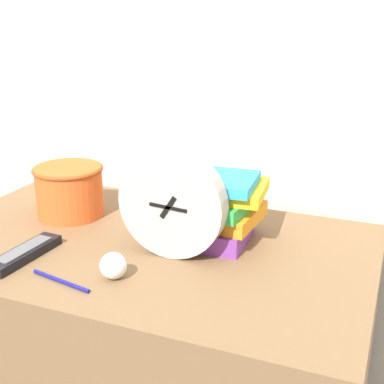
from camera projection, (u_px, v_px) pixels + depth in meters
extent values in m
cube|color=beige|center=(204.00, 16.00, 1.39)|extent=(6.00, 0.04, 2.40)
cube|color=brown|center=(147.00, 374.00, 1.33)|extent=(1.02, 0.63, 0.72)
cylinder|color=#B7B2A8|center=(173.00, 204.00, 1.12)|extent=(0.23, 0.04, 0.23)
cylinder|color=silver|center=(170.00, 206.00, 1.11)|extent=(0.21, 0.01, 0.21)
cube|color=black|center=(168.00, 207.00, 1.10)|extent=(0.04, 0.01, 0.05)
cube|color=black|center=(168.00, 207.00, 1.10)|extent=(0.08, 0.01, 0.01)
cylinder|color=black|center=(168.00, 207.00, 1.10)|extent=(0.01, 0.01, 0.01)
cube|color=#7A3899|center=(208.00, 230.00, 1.23)|extent=(0.19, 0.18, 0.04)
cube|color=orange|center=(214.00, 212.00, 1.23)|extent=(0.21, 0.18, 0.03)
cube|color=green|center=(208.00, 204.00, 1.19)|extent=(0.19, 0.14, 0.03)
cube|color=yellow|center=(214.00, 188.00, 1.21)|extent=(0.25, 0.19, 0.02)
cube|color=#2D9ED1|center=(212.00, 181.00, 1.18)|extent=(0.20, 0.17, 0.02)
cylinder|color=#E05623|center=(69.00, 191.00, 1.35)|extent=(0.17, 0.17, 0.13)
torus|color=#B3451C|center=(68.00, 169.00, 1.33)|extent=(0.18, 0.18, 0.01)
cube|color=black|center=(24.00, 254.00, 1.14)|extent=(0.06, 0.19, 0.02)
cube|color=#59595E|center=(24.00, 249.00, 1.13)|extent=(0.04, 0.14, 0.00)
sphere|color=white|center=(113.00, 266.00, 1.05)|extent=(0.05, 0.05, 0.05)
cylinder|color=navy|center=(61.00, 281.00, 1.04)|extent=(0.15, 0.04, 0.01)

